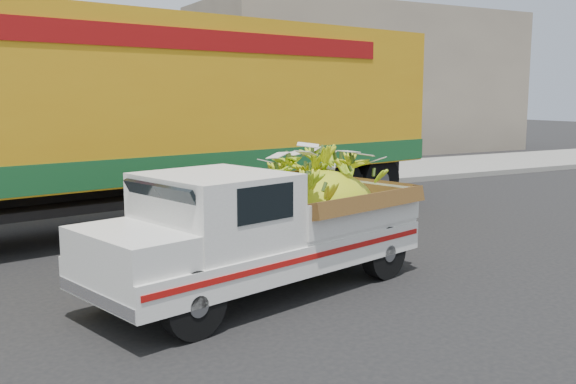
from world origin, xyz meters
TOP-DOWN VIEW (x-y plane):
  - ground at (0.00, 0.00)m, footprint 100.00×100.00m
  - curb at (0.00, 7.27)m, footprint 60.00×0.25m
  - sidewalk at (0.00, 9.37)m, footprint 60.00×4.00m
  - building_right at (14.00, 16.27)m, footprint 14.00×6.00m
  - pickup_truck at (1.44, 0.24)m, footprint 4.68×2.70m
  - semi_trailer at (1.52, 4.83)m, footprint 12.08×4.61m

SIDE VIEW (x-z plane):
  - ground at x=0.00m, z-range 0.00..0.00m
  - sidewalk at x=0.00m, z-range 0.00..0.14m
  - curb at x=0.00m, z-range 0.00..0.15m
  - pickup_truck at x=1.44m, z-range 0.06..1.61m
  - semi_trailer at x=1.52m, z-range 0.22..4.02m
  - building_right at x=14.00m, z-range 0.00..6.00m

